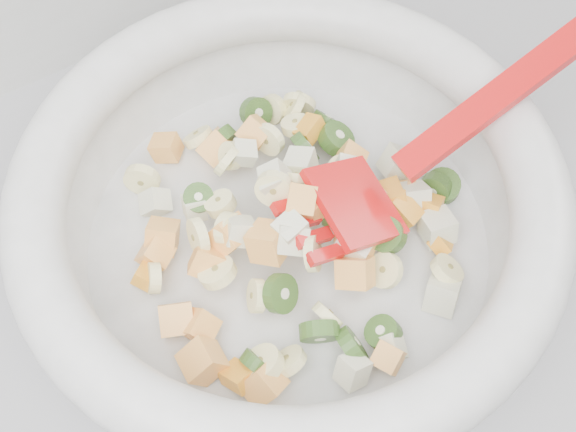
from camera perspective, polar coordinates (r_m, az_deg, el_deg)
counter at (r=0.98m, az=2.15°, el=-15.21°), size 2.00×0.60×0.90m
mixing_bowl at (r=0.50m, az=0.08°, el=0.64°), size 0.47×0.38×0.16m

